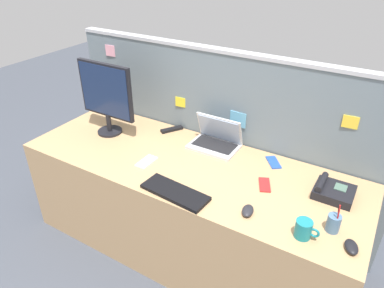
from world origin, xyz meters
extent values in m
plane|color=#424751|center=(0.00, 0.00, 0.00)|extent=(10.00, 10.00, 0.00)
cube|color=tan|center=(0.00, 0.00, 0.36)|extent=(2.25, 0.80, 0.73)
cube|color=slate|center=(0.00, 0.44, 0.67)|extent=(2.40, 0.06, 1.34)
cube|color=#B7BAC1|center=(0.00, 0.44, 1.35)|extent=(2.40, 0.07, 0.02)
cube|color=pink|center=(-0.96, 0.40, 1.22)|extent=(0.09, 0.01, 0.09)
cube|color=#66ADD1|center=(0.15, 0.40, 0.91)|extent=(0.12, 0.01, 0.11)
cube|color=yellow|center=(0.85, 0.40, 1.07)|extent=(0.09, 0.01, 0.08)
cube|color=yellow|center=(-0.31, 0.40, 0.93)|extent=(0.08, 0.01, 0.07)
cylinder|color=black|center=(-0.72, 0.06, 0.73)|extent=(0.18, 0.18, 0.02)
cylinder|color=black|center=(-0.72, 0.06, 0.81)|extent=(0.04, 0.04, 0.13)
cube|color=black|center=(-0.72, 0.07, 1.06)|extent=(0.45, 0.03, 0.39)
cube|color=#19284C|center=(-0.72, 0.06, 1.06)|extent=(0.42, 0.01, 0.36)
cube|color=silver|center=(0.05, 0.26, 0.74)|extent=(0.33, 0.22, 0.02)
cube|color=black|center=(0.05, 0.27, 0.75)|extent=(0.29, 0.15, 0.00)
cube|color=silver|center=(0.05, 0.34, 0.84)|extent=(0.33, 0.08, 0.20)
cube|color=#9EB2D1|center=(0.05, 0.33, 0.84)|extent=(0.31, 0.07, 0.18)
cube|color=black|center=(0.88, 0.14, 0.75)|extent=(0.21, 0.19, 0.05)
cube|color=#4C6B5B|center=(0.90, 0.16, 0.78)|extent=(0.06, 0.07, 0.01)
cylinder|color=black|center=(0.80, 0.14, 0.79)|extent=(0.04, 0.17, 0.04)
cube|color=black|center=(0.10, -0.31, 0.74)|extent=(0.41, 0.18, 0.02)
ellipsoid|color=#232328|center=(0.52, -0.24, 0.74)|extent=(0.08, 0.11, 0.03)
ellipsoid|color=black|center=(1.04, -0.23, 0.74)|extent=(0.09, 0.11, 0.03)
cylinder|color=#4C7093|center=(0.93, -0.15, 0.77)|extent=(0.07, 0.07, 0.09)
cylinder|color=black|center=(0.94, -0.13, 0.83)|extent=(0.02, 0.01, 0.13)
cylinder|color=red|center=(0.94, -0.16, 0.83)|extent=(0.01, 0.02, 0.14)
cube|color=silver|center=(-0.24, -0.13, 0.73)|extent=(0.08, 0.15, 0.01)
cube|color=#B22323|center=(0.51, 0.03, 0.73)|extent=(0.11, 0.15, 0.01)
cube|color=blue|center=(0.47, 0.29, 0.73)|extent=(0.14, 0.15, 0.01)
cube|color=black|center=(-0.34, 0.32, 0.74)|extent=(0.13, 0.17, 0.02)
cylinder|color=#197A84|center=(0.82, -0.26, 0.77)|extent=(0.08, 0.08, 0.10)
torus|color=#197A84|center=(0.87, -0.26, 0.77)|extent=(0.05, 0.01, 0.05)
camera|label=1|loc=(1.01, -1.63, 1.99)|focal=33.30mm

